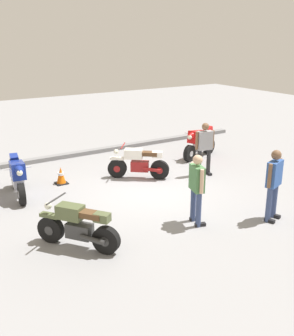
{
  "coord_description": "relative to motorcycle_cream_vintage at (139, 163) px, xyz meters",
  "views": [
    {
      "loc": [
        -5.98,
        -9.29,
        4.33
      ],
      "look_at": [
        -0.13,
        -0.01,
        0.75
      ],
      "focal_mm": 43.65,
      "sensor_mm": 36.0,
      "label": 1
    }
  ],
  "objects": [
    {
      "name": "motorcycle_red_sportbike",
      "position": [
        3.1,
        0.8,
        0.11
      ],
      "size": [
        1.9,
        0.94,
        1.14
      ],
      "rotation": [
        0.0,
        0.0,
        3.49
      ],
      "color": "black",
      "rests_on": "ground"
    },
    {
      "name": "curb_edge",
      "position": [
        -0.32,
        3.4,
        -0.41
      ],
      "size": [
        14.0,
        0.3,
        0.15
      ],
      "primitive_type": "cube",
      "color": "gray",
      "rests_on": "ground"
    },
    {
      "name": "motorcycle_blue_sportbike",
      "position": [
        -3.63,
        0.5,
        0.11
      ],
      "size": [
        0.7,
        1.96,
        1.14
      ],
      "rotation": [
        0.0,
        0.0,
        4.56
      ],
      "color": "black",
      "rests_on": "ground"
    },
    {
      "name": "motorcycle_cream_vintage",
      "position": [
        0.0,
        0.0,
        0.0
      ],
      "size": [
        1.62,
        1.35,
        1.07
      ],
      "rotation": [
        0.0,
        0.0,
        2.46
      ],
      "color": "black",
      "rests_on": "ground"
    },
    {
      "name": "ground_plane",
      "position": [
        -0.32,
        -1.2,
        -0.49
      ],
      "size": [
        40.0,
        40.0,
        0.0
      ],
      "primitive_type": "plane",
      "color": "gray"
    },
    {
      "name": "traffic_cone",
      "position": [
        -2.26,
        0.83,
        -0.23
      ],
      "size": [
        0.36,
        0.36,
        0.53
      ],
      "color": "black",
      "rests_on": "ground"
    },
    {
      "name": "person_in_blue_shirt",
      "position": [
        1.18,
        -4.33,
        0.54
      ],
      "size": [
        0.67,
        0.44,
        1.77
      ],
      "rotation": [
        0.0,
        0.0,
        5.05
      ],
      "color": "#384772",
      "rests_on": "ground"
    },
    {
      "name": "person_in_green_shirt",
      "position": [
        -0.54,
        -3.54,
        0.5
      ],
      "size": [
        0.42,
        0.66,
        1.72
      ],
      "rotation": [
        0.0,
        0.0,
        6.0
      ],
      "color": "#384772",
      "rests_on": "ground"
    },
    {
      "name": "person_in_gray_shirt",
      "position": [
        1.95,
        -0.84,
        0.5
      ],
      "size": [
        0.66,
        0.38,
        1.72
      ],
      "rotation": [
        0.0,
        0.0,
        4.52
      ],
      "color": "#262628",
      "rests_on": "ground"
    },
    {
      "name": "motorcycle_olive_vintage",
      "position": [
        -3.39,
        -3.12,
        0.0
      ],
      "size": [
        1.28,
        1.67,
        1.07
      ],
      "rotation": [
        0.0,
        0.0,
        2.2
      ],
      "color": "black",
      "rests_on": "ground"
    }
  ]
}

